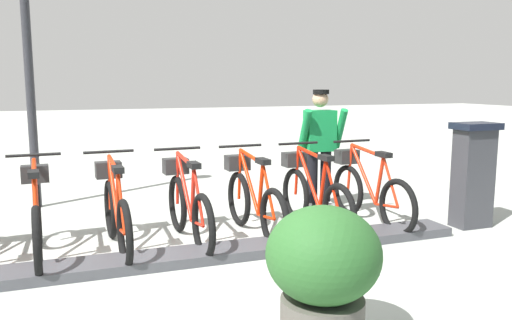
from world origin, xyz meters
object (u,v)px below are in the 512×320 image
object	(u,v)px
bike_docked_3	(187,204)
lamp_post	(25,6)
bike_docked_0	(368,190)
bike_docked_4	(116,210)
worker_near_rack	(320,145)
bike_docked_5	(37,216)
bike_docked_1	(313,194)
planter_bush	(323,270)
payment_kiosk	(473,173)
bike_docked_2	(253,199)

from	to	relation	value
bike_docked_3	lamp_post	xyz separation A→B (m)	(2.32, 1.66, 2.34)
bike_docked_0	bike_docked_4	xyz separation A→B (m)	(0.00, 3.07, 0.00)
bike_docked_4	worker_near_rack	distance (m)	3.00
lamp_post	bike_docked_5	bearing A→B (deg)	-176.81
bike_docked_3	lamp_post	bearing A→B (deg)	35.63
bike_docked_0	lamp_post	distance (m)	5.15
bike_docked_3	bike_docked_1	bearing A→B (deg)	-90.00
bike_docked_1	worker_near_rack	bearing A→B (deg)	-31.19
bike_docked_3	bike_docked_5	xyz separation A→B (m)	(0.00, 1.53, 0.00)
bike_docked_5	worker_near_rack	bearing A→B (deg)	-76.36
bike_docked_0	bike_docked_1	bearing A→B (deg)	90.00
bike_docked_5	planter_bush	bearing A→B (deg)	-144.26
bike_docked_3	lamp_post	distance (m)	3.69
payment_kiosk	bike_docked_2	world-z (taller)	payment_kiosk
bike_docked_0	bike_docked_1	xyz separation A→B (m)	(0.00, 0.77, 0.00)
bike_docked_4	worker_near_rack	xyz separation A→B (m)	(0.87, -2.83, 0.48)
payment_kiosk	planter_bush	bearing A→B (deg)	123.35
payment_kiosk	bike_docked_0	world-z (taller)	payment_kiosk
payment_kiosk	bike_docked_3	size ratio (longest dim) A/B	0.74
worker_near_rack	lamp_post	world-z (taller)	lamp_post
bike_docked_5	lamp_post	size ratio (longest dim) A/B	0.40
bike_docked_0	bike_docked_4	distance (m)	3.07
planter_bush	lamp_post	bearing A→B (deg)	22.11
bike_docked_1	bike_docked_4	distance (m)	2.30
lamp_post	bike_docked_3	bearing A→B (deg)	-144.37
payment_kiosk	bike_docked_5	bearing A→B (deg)	83.40
payment_kiosk	worker_near_rack	size ratio (longest dim) A/B	0.77
lamp_post	bike_docked_0	bearing A→B (deg)	-120.35
bike_docked_0	planter_bush	xyz separation A→B (m)	(-2.59, 1.97, 0.11)
worker_near_rack	lamp_post	xyz separation A→B (m)	(1.45, 3.72, 1.86)
bike_docked_5	planter_bush	world-z (taller)	bike_docked_5
bike_docked_1	bike_docked_5	size ratio (longest dim) A/B	1.00
bike_docked_3	bike_docked_2	bearing A→B (deg)	-90.00
bike_docked_1	bike_docked_5	distance (m)	3.07
worker_near_rack	lamp_post	bearing A→B (deg)	68.76
bike_docked_1	worker_near_rack	size ratio (longest dim) A/B	1.04
bike_docked_5	bike_docked_0	bearing A→B (deg)	-90.00
bike_docked_5	payment_kiosk	bearing A→B (deg)	-96.60
bike_docked_3	bike_docked_5	distance (m)	1.53
bike_docked_2	worker_near_rack	world-z (taller)	worker_near_rack
worker_near_rack	planter_bush	distance (m)	3.89
bike_docked_2	bike_docked_5	distance (m)	2.30
bike_docked_0	bike_docked_1	distance (m)	0.77
bike_docked_0	planter_bush	world-z (taller)	bike_docked_0
bike_docked_2	bike_docked_3	world-z (taller)	same
bike_docked_5	lamp_post	world-z (taller)	lamp_post
bike_docked_3	planter_bush	xyz separation A→B (m)	(-2.59, -0.33, 0.11)
bike_docked_1	payment_kiosk	bearing A→B (deg)	-106.97
bike_docked_3	bike_docked_5	size ratio (longest dim) A/B	1.00
payment_kiosk	bike_docked_1	world-z (taller)	payment_kiosk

